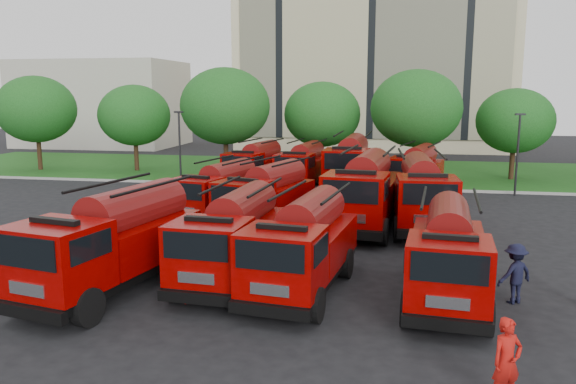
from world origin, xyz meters
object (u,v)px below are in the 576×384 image
(fire_truck_6, at_px, (365,192))
(firefighter_1, at_px, (181,303))
(fire_truck_8, at_px, (256,165))
(fire_truck_3, at_px, (448,254))
(firefighter_3, at_px, (513,303))
(fire_truck_5, at_px, (267,196))
(fire_truck_9, at_px, (304,166))
(fire_truck_2, at_px, (304,245))
(firefighter_4, at_px, (161,254))
(fire_truck_10, at_px, (351,164))
(firefighter_5, at_px, (427,238))
(fire_truck_4, at_px, (219,192))
(fire_truck_7, at_px, (421,193))
(fire_truck_1, at_px, (234,237))
(fire_truck_0, at_px, (113,242))
(fire_truck_11, at_px, (417,170))

(fire_truck_6, distance_m, firefighter_1, 11.97)
(fire_truck_8, relative_size, firefighter_1, 4.48)
(fire_truck_3, bearing_deg, firefighter_3, 9.92)
(fire_truck_5, relative_size, fire_truck_9, 1.02)
(firefighter_1, bearing_deg, fire_truck_6, 72.31)
(fire_truck_2, xyz_separation_m, firefighter_4, (-6.23, 3.10, -1.53))
(fire_truck_6, xyz_separation_m, firefighter_1, (-5.06, -10.70, -1.77))
(fire_truck_10, height_order, firefighter_5, fire_truck_10)
(fire_truck_4, relative_size, fire_truck_6, 0.83)
(fire_truck_7, xyz_separation_m, fire_truck_8, (-10.45, 10.27, -0.18))
(fire_truck_6, relative_size, fire_truck_10, 1.00)
(fire_truck_1, xyz_separation_m, fire_truck_3, (6.98, -0.70, -0.04))
(fire_truck_4, height_order, fire_truck_10, fire_truck_10)
(fire_truck_6, relative_size, fire_truck_8, 1.16)
(fire_truck_5, xyz_separation_m, firefighter_3, (9.58, -8.31, -1.51))
(fire_truck_0, distance_m, fire_truck_10, 20.77)
(firefighter_4, bearing_deg, fire_truck_11, -108.94)
(fire_truck_4, height_order, firefighter_3, fire_truck_4)
(fire_truck_11, xyz_separation_m, firefighter_3, (2.17, -18.43, -1.53))
(fire_truck_1, relative_size, firefighter_1, 4.44)
(fire_truck_4, bearing_deg, firefighter_4, -81.12)
(fire_truck_10, relative_size, firefighter_4, 4.77)
(fire_truck_8, distance_m, firefighter_3, 23.43)
(fire_truck_11, bearing_deg, fire_truck_2, -88.64)
(fire_truck_10, bearing_deg, fire_truck_3, -75.25)
(firefighter_5, bearing_deg, firefighter_1, 70.75)
(fire_truck_5, height_order, fire_truck_9, fire_truck_9)
(fire_truck_9, bearing_deg, firefighter_4, -94.34)
(fire_truck_3, distance_m, fire_truck_11, 18.60)
(fire_truck_8, distance_m, fire_truck_11, 10.69)
(fire_truck_6, bearing_deg, fire_truck_2, -93.61)
(fire_truck_9, bearing_deg, fire_truck_4, -98.45)
(fire_truck_9, xyz_separation_m, firefighter_4, (-3.21, -16.46, -1.52))
(fire_truck_2, height_order, fire_truck_10, fire_truck_10)
(fire_truck_5, relative_size, fire_truck_8, 1.01)
(fire_truck_7, height_order, firefighter_5, fire_truck_7)
(fire_truck_4, relative_size, fire_truck_11, 0.94)
(firefighter_4, bearing_deg, fire_truck_9, -85.49)
(fire_truck_5, xyz_separation_m, fire_truck_11, (7.41, 10.13, 0.02))
(fire_truck_5, distance_m, firefighter_1, 10.31)
(fire_truck_0, relative_size, firefighter_1, 4.92)
(fire_truck_7, bearing_deg, fire_truck_3, -90.31)
(firefighter_3, bearing_deg, fire_truck_9, -96.73)
(firefighter_4, relative_size, firefighter_5, 0.96)
(firefighter_4, bearing_deg, fire_truck_4, -78.68)
(fire_truck_0, relative_size, fire_truck_2, 1.09)
(fire_truck_4, xyz_separation_m, firefighter_4, (-0.47, -6.33, -1.45))
(fire_truck_5, bearing_deg, fire_truck_1, -69.89)
(fire_truck_5, bearing_deg, fire_truck_8, 121.86)
(fire_truck_8, height_order, firefighter_1, fire_truck_8)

